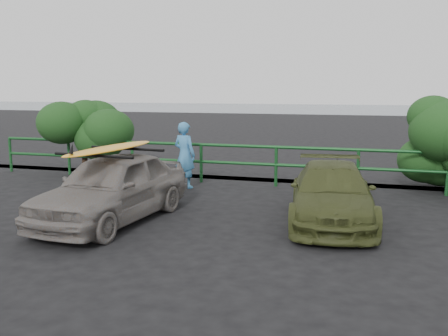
# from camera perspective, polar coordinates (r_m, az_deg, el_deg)

# --- Properties ---
(ground) EXTENTS (80.00, 80.00, 0.00)m
(ground) POSITION_cam_1_polar(r_m,az_deg,el_deg) (8.36, -7.37, -8.12)
(ground) COLOR black
(ocean) EXTENTS (200.00, 200.00, 0.00)m
(ocean) POSITION_cam_1_polar(r_m,az_deg,el_deg) (67.42, 13.78, 6.80)
(ocean) COLOR slate
(ocean) RESTS_ON ground
(guardrail) EXTENTS (14.00, 0.08, 1.04)m
(guardrail) POSITION_cam_1_polar(r_m,az_deg,el_deg) (12.87, 1.58, 0.42)
(guardrail) COLOR #15491E
(guardrail) RESTS_ON ground
(shrub_left) EXTENTS (3.20, 2.40, 2.12)m
(shrub_left) POSITION_cam_1_polar(r_m,az_deg,el_deg) (15.10, -15.92, 3.44)
(shrub_left) COLOR #1C4519
(shrub_left) RESTS_ON ground
(shrub_right) EXTENTS (3.20, 2.40, 2.57)m
(shrub_right) POSITION_cam_1_polar(r_m,az_deg,el_deg) (12.96, 24.13, 3.10)
(shrub_right) COLOR #1C4519
(shrub_right) RESTS_ON ground
(sedan) EXTENTS (1.84, 3.88, 1.28)m
(sedan) POSITION_cam_1_polar(r_m,az_deg,el_deg) (9.50, -12.66, -2.19)
(sedan) COLOR slate
(sedan) RESTS_ON ground
(olive_vehicle) EXTENTS (1.90, 3.82, 1.07)m
(olive_vehicle) POSITION_cam_1_polar(r_m,az_deg,el_deg) (9.50, 12.21, -2.83)
(olive_vehicle) COLOR #3D441E
(olive_vehicle) RESTS_ON ground
(man) EXTENTS (0.69, 0.55, 1.65)m
(man) POSITION_cam_1_polar(r_m,az_deg,el_deg) (12.41, -4.52, 1.49)
(man) COLOR teal
(man) RESTS_ON ground
(roof_rack) EXTENTS (1.71, 1.27, 0.05)m
(roof_rack) POSITION_cam_1_polar(r_m,az_deg,el_deg) (9.39, -12.80, 1.81)
(roof_rack) COLOR black
(roof_rack) RESTS_ON sedan
(surfboard) EXTENTS (0.79, 2.71, 0.08)m
(surfboard) POSITION_cam_1_polar(r_m,az_deg,el_deg) (9.38, -12.82, 2.21)
(surfboard) COLOR #FDA41A
(surfboard) RESTS_ON roof_rack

